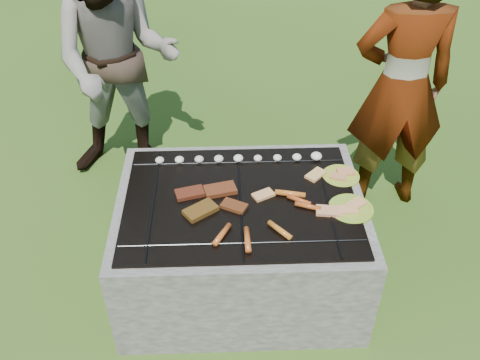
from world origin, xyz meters
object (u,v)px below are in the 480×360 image
Objects in this scene: plate_far at (341,176)px; plate_near at (351,209)px; fire_pit at (240,244)px; cook at (401,87)px; bystander at (117,61)px.

plate_near is (-0.00, -0.27, 0.00)m from plate_far.
fire_pit is 1.36m from cook.
plate_near is 0.16× the size of bystander.
cook is at bearing 35.93° from fire_pit.
plate_near is at bearing 60.67° from cook.
plate_near reaches higher than fire_pit.
plate_near is (0.56, -0.09, 0.33)m from fire_pit.
cook is at bearing 51.15° from plate_far.
plate_far is 1.64m from bystander.
plate_far is at bearing 50.05° from cook.
fire_pit is 5.16× the size of plate_far.
bystander reaches higher than cook.
fire_pit is 0.66m from plate_near.
plate_far is (0.56, 0.18, 0.33)m from fire_pit.
cook is (0.44, 0.82, 0.24)m from plate_near.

